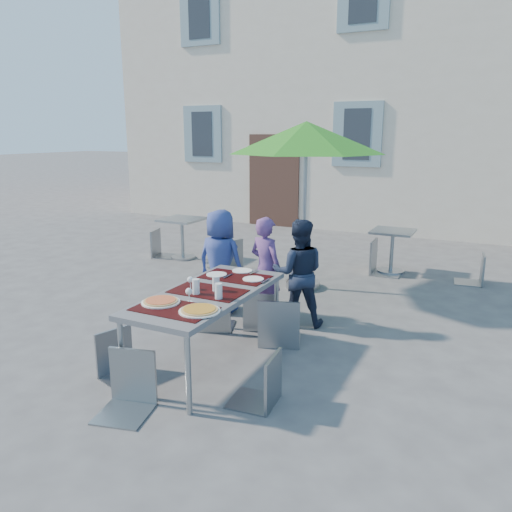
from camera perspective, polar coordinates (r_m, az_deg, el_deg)
The scene contains 23 objects.
ground at distance 5.21m, azimuth -12.37°, elevation -11.81°, with size 90.00×90.00×0.00m, color #48494B.
building at distance 15.63m, azimuth 16.19°, elevation 23.03°, with size 13.60×8.20×11.10m.
dining_table at distance 4.84m, azimuth -5.51°, elevation -4.66°, with size 0.80×1.85×0.76m.
pizza_near_left at distance 4.55m, azimuth -10.84°, elevation -5.11°, with size 0.35×0.35×0.03m.
pizza_near_right at distance 4.29m, azimuth -6.48°, elevation -6.16°, with size 0.36×0.36×0.03m.
glassware at distance 4.70m, azimuth -5.74°, elevation -3.54°, with size 0.46×0.45×0.15m.
place_settings at distance 5.33m, azimuth -2.12°, elevation -2.14°, with size 0.69×0.47×0.01m.
child_0 at distance 6.31m, azimuth -4.09°, elevation -0.60°, with size 0.64×0.42×1.32m, color navy.
child_1 at distance 6.02m, azimuth 1.13°, elevation -1.47°, with size 0.46×0.30×1.27m, color #623C7B.
child_2 at distance 5.86m, azimuth 4.88°, elevation -1.94°, with size 0.62×0.36×1.28m, color #192237.
chair_0 at distance 5.72m, azimuth -4.79°, elevation -3.51°, with size 0.51×0.52×0.90m.
chair_1 at distance 5.74m, azimuth 0.51°, elevation -3.62°, with size 0.50×0.50×0.87m.
chair_2 at distance 5.29m, azimuth 2.73°, elevation -4.24°, with size 0.57×0.57×1.00m.
chair_3 at distance 4.81m, azimuth -15.56°, elevation -7.89°, with size 0.48×0.47×0.84m.
chair_4 at distance 4.18m, azimuth 0.79°, elevation -10.62°, with size 0.42×0.42×0.86m.
chair_5 at distance 4.23m, azimuth -14.68°, elevation -10.11°, with size 0.50×0.50×0.93m.
patio_umbrella at distance 7.11m, azimuth 5.75°, elevation 13.13°, with size 2.22×2.22×2.39m.
cafe_table_0 at distance 9.12m, azimuth -8.43°, elevation 2.81°, with size 0.69×0.69×0.74m.
bg_chair_l_0 at distance 9.33m, azimuth -10.92°, elevation 3.25°, with size 0.51×0.50×0.94m.
bg_chair_r_0 at distance 8.26m, azimuth -3.14°, elevation 2.30°, with size 0.55×0.55×0.98m.
cafe_table_1 at distance 8.41m, azimuth 15.31°, elevation 1.26°, with size 0.66×0.66×0.70m.
bg_chair_l_1 at distance 8.26m, azimuth 14.13°, elevation 2.15°, with size 0.48×0.47×1.03m.
bg_chair_r_1 at distance 8.18m, azimuth 24.01°, elevation 0.54°, with size 0.44×0.43×0.88m.
Camera 1 is at (3.01, -3.62, 2.23)m, focal length 35.00 mm.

